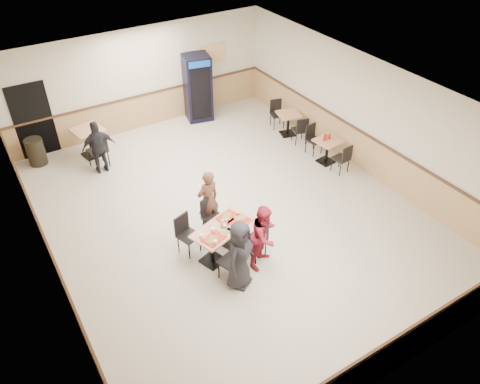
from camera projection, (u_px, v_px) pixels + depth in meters
ground at (229, 213)px, 11.05m from camera, size 10.00×10.00×0.00m
room_shell at (236, 127)px, 13.18m from camera, size 10.00×10.00×10.00m
main_table at (223, 235)px, 9.70m from camera, size 1.49×1.06×0.72m
main_chairs at (221, 237)px, 9.68m from camera, size 1.62×1.87×0.91m
diner_woman_left at (240, 255)px, 8.84m from camera, size 0.89×0.80×1.52m
diner_woman_right at (264, 236)px, 9.34m from camera, size 0.87×0.80×1.44m
diner_man_opposite at (208, 200)px, 10.23m from camera, size 0.58×0.41×1.48m
lone_diner at (99, 147)px, 12.02m from camera, size 0.88×0.41×1.46m
tabletop_clutter at (225, 226)px, 9.53m from camera, size 1.21×0.86×0.12m
side_table_near at (327, 148)px, 12.53m from camera, size 0.70×0.70×0.68m
side_table_near_chair_south at (341, 158)px, 12.18m from camera, size 0.44×0.44×0.86m
side_table_near_chair_north at (314, 140)px, 12.92m from camera, size 0.44×0.44×0.86m
side_table_far at (288, 121)px, 13.74m from camera, size 0.78×0.78×0.68m
side_table_far_chair_south at (300, 129)px, 13.39m from camera, size 0.49×0.49×0.86m
side_table_far_chair_north at (277, 114)px, 14.13m from camera, size 0.49×0.49×0.86m
condiment_caddy at (327, 137)px, 12.37m from camera, size 0.23×0.06×0.20m
back_table at (89, 138)px, 12.76m from camera, size 0.89×0.89×0.82m
back_table_chair_lone at (97, 150)px, 12.33m from camera, size 0.56×0.56×1.03m
pepsi_cooler at (198, 88)px, 14.25m from camera, size 0.91×0.91×2.03m
trash_bin at (36, 152)px, 12.52m from camera, size 0.47×0.47×0.75m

